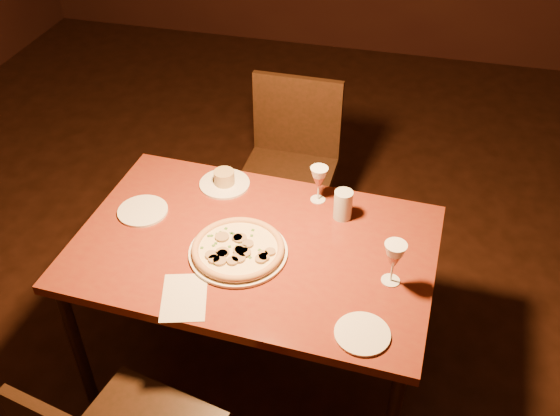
# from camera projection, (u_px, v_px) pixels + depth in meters

# --- Properties ---
(floor) EXTENTS (7.00, 7.00, 0.00)m
(floor) POSITION_uv_depth(u_px,v_px,m) (277.00, 385.00, 2.74)
(floor) COLOR #331811
(floor) RESTS_ON ground
(dining_table) EXTENTS (1.40, 0.93, 0.73)m
(dining_table) POSITION_uv_depth(u_px,v_px,m) (254.00, 256.00, 2.42)
(dining_table) COLOR maroon
(dining_table) RESTS_ON floor
(chair_far) EXTENTS (0.46, 0.46, 0.94)m
(chair_far) POSITION_uv_depth(u_px,v_px,m) (290.00, 162.00, 3.15)
(chair_far) COLOR black
(chair_far) RESTS_ON floor
(pizza_plate) EXTENTS (0.37, 0.37, 0.04)m
(pizza_plate) POSITION_uv_depth(u_px,v_px,m) (238.00, 249.00, 2.32)
(pizza_plate) COLOR white
(pizza_plate) RESTS_ON dining_table
(ramekin_saucer) EXTENTS (0.22, 0.22, 0.07)m
(ramekin_saucer) POSITION_uv_depth(u_px,v_px,m) (224.00, 180.00, 2.66)
(ramekin_saucer) COLOR white
(ramekin_saucer) RESTS_ON dining_table
(wine_glass_far) EXTENTS (0.07, 0.07, 0.16)m
(wine_glass_far) POSITION_uv_depth(u_px,v_px,m) (319.00, 184.00, 2.54)
(wine_glass_far) COLOR #C66952
(wine_glass_far) RESTS_ON dining_table
(wine_glass_right) EXTENTS (0.08, 0.08, 0.17)m
(wine_glass_right) POSITION_uv_depth(u_px,v_px,m) (393.00, 263.00, 2.17)
(wine_glass_right) COLOR #C66952
(wine_glass_right) RESTS_ON dining_table
(water_tumbler) EXTENTS (0.07, 0.07, 0.12)m
(water_tumbler) POSITION_uv_depth(u_px,v_px,m) (343.00, 205.00, 2.46)
(water_tumbler) COLOR #B3BFC4
(water_tumbler) RESTS_ON dining_table
(side_plate_left) EXTENTS (0.20, 0.20, 0.01)m
(side_plate_left) POSITION_uv_depth(u_px,v_px,m) (143.00, 211.00, 2.52)
(side_plate_left) COLOR white
(side_plate_left) RESTS_ON dining_table
(side_plate_near) EXTENTS (0.18, 0.18, 0.01)m
(side_plate_near) POSITION_uv_depth(u_px,v_px,m) (362.00, 334.00, 2.03)
(side_plate_near) COLOR white
(side_plate_near) RESTS_ON dining_table
(menu_card) EXTENTS (0.21, 0.26, 0.00)m
(menu_card) POSITION_uv_depth(u_px,v_px,m) (184.00, 297.00, 2.16)
(menu_card) COLOR beige
(menu_card) RESTS_ON dining_table
(pendant_light) EXTENTS (0.12, 0.12, 0.12)m
(pendant_light) POSITION_uv_depth(u_px,v_px,m) (246.00, 10.00, 1.80)
(pendant_light) COLOR #F49744
(pendant_light) RESTS_ON ceiling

